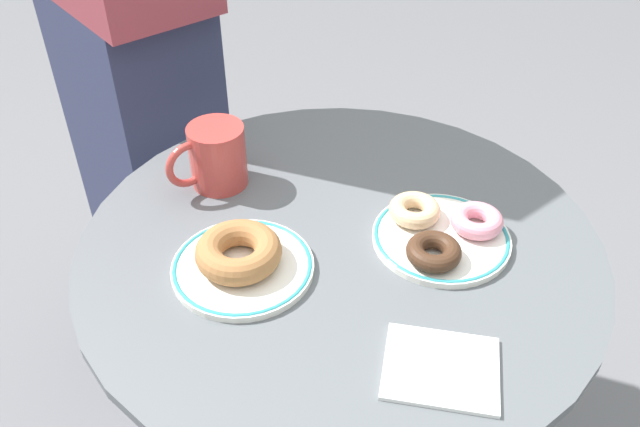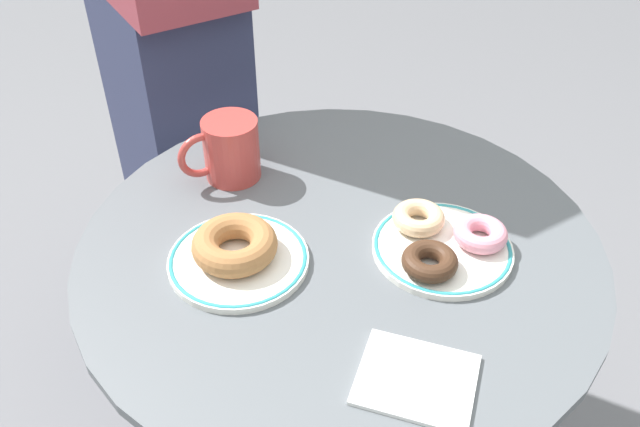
{
  "view_description": "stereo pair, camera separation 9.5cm",
  "coord_description": "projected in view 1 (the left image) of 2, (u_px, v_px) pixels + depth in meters",
  "views": [
    {
      "loc": [
        -0.15,
        -0.72,
        1.38
      ],
      "look_at": [
        -0.03,
        0.01,
        0.78
      ],
      "focal_mm": 37.7,
      "sensor_mm": 36.0,
      "label": 1
    },
    {
      "loc": [
        -0.06,
        -0.73,
        1.38
      ],
      "look_at": [
        -0.03,
        0.01,
        0.78
      ],
      "focal_mm": 37.7,
      "sensor_mm": 36.0,
      "label": 2
    }
  ],
  "objects": [
    {
      "name": "plate_left",
      "position": [
        243.0,
        267.0,
        0.93
      ],
      "size": [
        0.2,
        0.2,
        0.01
      ],
      "color": "white",
      "rests_on": "cafe_table"
    },
    {
      "name": "paper_napkin",
      "position": [
        441.0,
        368.0,
        0.8
      ],
      "size": [
        0.17,
        0.15,
        0.01
      ],
      "primitive_type": "cube",
      "rotation": [
        0.0,
        0.0,
        -0.35
      ],
      "color": "white",
      "rests_on": "cafe_table"
    },
    {
      "name": "plate_right",
      "position": [
        441.0,
        237.0,
        0.97
      ],
      "size": [
        0.2,
        0.2,
        0.01
      ],
      "color": "white",
      "rests_on": "cafe_table"
    },
    {
      "name": "donut_cinnamon",
      "position": [
        239.0,
        252.0,
        0.91
      ],
      "size": [
        0.16,
        0.16,
        0.04
      ],
      "primitive_type": "torus",
      "rotation": [
        0.0,
        0.0,
        5.89
      ],
      "color": "#A36B3D",
      "rests_on": "plate_left"
    },
    {
      "name": "donut_pink_frosted",
      "position": [
        477.0,
        221.0,
        0.98
      ],
      "size": [
        0.11,
        0.11,
        0.03
      ],
      "primitive_type": "torus",
      "rotation": [
        0.0,
        0.0,
        2.29
      ],
      "color": "pink",
      "rests_on": "plate_right"
    },
    {
      "name": "cafe_table",
      "position": [
        338.0,
        346.0,
        1.13
      ],
      "size": [
        0.76,
        0.76,
        0.73
      ],
      "color": "#565B60",
      "rests_on": "ground"
    },
    {
      "name": "person_figure",
      "position": [
        123.0,
        13.0,
        1.28
      ],
      "size": [
        0.39,
        0.46,
        1.76
      ],
      "color": "#2D3351",
      "rests_on": "ground"
    },
    {
      "name": "donut_glazed",
      "position": [
        415.0,
        210.0,
        0.99
      ],
      "size": [
        0.08,
        0.08,
        0.03
      ],
      "primitive_type": "torus",
      "rotation": [
        0.0,
        0.0,
        4.62
      ],
      "color": "#E0B789",
      "rests_on": "plate_right"
    },
    {
      "name": "coffee_mug",
      "position": [
        216.0,
        157.0,
        1.06
      ],
      "size": [
        0.13,
        0.09,
        0.1
      ],
      "color": "#B73D38",
      "rests_on": "cafe_table"
    },
    {
      "name": "donut_chocolate",
      "position": [
        434.0,
        252.0,
        0.92
      ],
      "size": [
        0.11,
        0.11,
        0.03
      ],
      "primitive_type": "torus",
      "rotation": [
        0.0,
        0.0,
        2.51
      ],
      "color": "#422819",
      "rests_on": "plate_right"
    }
  ]
}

